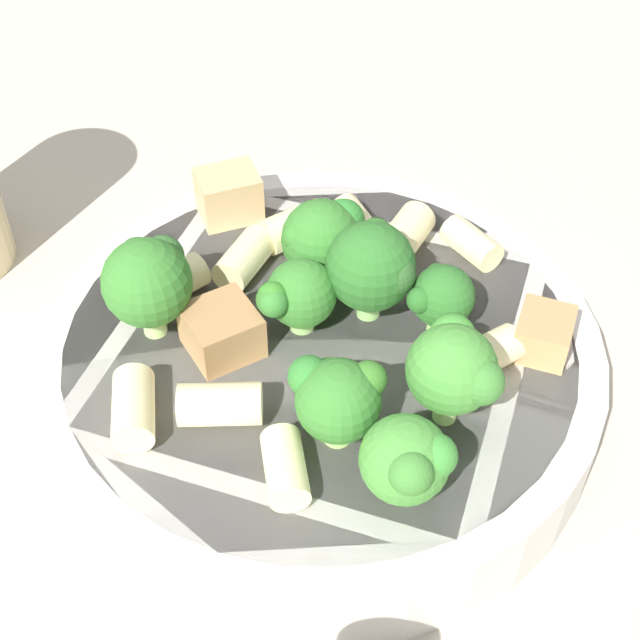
{
  "coord_description": "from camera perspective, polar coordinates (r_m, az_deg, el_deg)",
  "views": [
    {
      "loc": [
        0.16,
        -0.18,
        0.29
      ],
      "look_at": [
        0.0,
        0.0,
        0.05
      ],
      "focal_mm": 50.0,
      "sensor_mm": 36.0,
      "label": 1
    }
  ],
  "objects": [
    {
      "name": "broccoli_floret_6",
      "position": [
        0.3,
        1.08,
        -4.95
      ],
      "size": [
        0.03,
        0.03,
        0.03
      ],
      "color": "#93B766",
      "rests_on": "pasta_bowl"
    },
    {
      "name": "rigatoni_3",
      "position": [
        0.32,
        -11.86,
        -5.53
      ],
      "size": [
        0.03,
        0.03,
        0.02
      ],
      "primitive_type": "cylinder",
      "rotation": [
        1.57,
        0.0,
        0.86
      ],
      "color": "beige",
      "rests_on": "pasta_bowl"
    },
    {
      "name": "rigatoni_0",
      "position": [
        0.3,
        -2.25,
        -9.41
      ],
      "size": [
        0.03,
        0.03,
        0.01
      ],
      "primitive_type": "cylinder",
      "rotation": [
        1.57,
        0.0,
        0.88
      ],
      "color": "beige",
      "rests_on": "pasta_bowl"
    },
    {
      "name": "chicken_chunk_2",
      "position": [
        0.4,
        -5.86,
        7.96
      ],
      "size": [
        0.03,
        0.03,
        0.02
      ],
      "primitive_type": "cube",
      "rotation": [
        0.0,
        0.0,
        1.08
      ],
      "color": "tan",
      "rests_on": "pasta_bowl"
    },
    {
      "name": "broccoli_floret_7",
      "position": [
        0.36,
        0.21,
        5.38
      ],
      "size": [
        0.03,
        0.04,
        0.04
      ],
      "color": "#93B766",
      "rests_on": "pasta_bowl"
    },
    {
      "name": "broccoli_floret_4",
      "position": [
        0.29,
        5.56,
        -8.93
      ],
      "size": [
        0.03,
        0.03,
        0.03
      ],
      "color": "#84AD60",
      "rests_on": "pasta_bowl"
    },
    {
      "name": "broccoli_floret_0",
      "position": [
        0.34,
        -10.95,
        2.55
      ],
      "size": [
        0.04,
        0.04,
        0.04
      ],
      "color": "#9EC175",
      "rests_on": "pasta_bowl"
    },
    {
      "name": "ground_plane",
      "position": [
        0.38,
        0.0,
        -4.88
      ],
      "size": [
        2.0,
        2.0,
        0.0
      ],
      "primitive_type": "plane",
      "color": "#BCB29E"
    },
    {
      "name": "rigatoni_4",
      "position": [
        0.32,
        -6.83,
        -5.07
      ],
      "size": [
        0.03,
        0.03,
        0.02
      ],
      "primitive_type": "cylinder",
      "rotation": [
        1.57,
        0.0,
        2.32
      ],
      "color": "beige",
      "rests_on": "pasta_bowl"
    },
    {
      "name": "broccoli_floret_2",
      "position": [
        0.31,
        8.91,
        -2.74
      ],
      "size": [
        0.04,
        0.03,
        0.04
      ],
      "color": "#93B766",
      "rests_on": "pasta_bowl"
    },
    {
      "name": "rigatoni_9",
      "position": [
        0.39,
        5.44,
        5.43
      ],
      "size": [
        0.02,
        0.03,
        0.02
      ],
      "primitive_type": "cylinder",
      "rotation": [
        1.57,
        0.0,
        0.23
      ],
      "color": "beige",
      "rests_on": "pasta_bowl"
    },
    {
      "name": "rigatoni_6",
      "position": [
        0.37,
        -4.85,
        3.92
      ],
      "size": [
        0.02,
        0.03,
        0.02
      ],
      "primitive_type": "cylinder",
      "rotation": [
        1.57,
        0.0,
        0.28
      ],
      "color": "beige",
      "rests_on": "pasta_bowl"
    },
    {
      "name": "rigatoni_8",
      "position": [
        0.34,
        10.45,
        -2.23
      ],
      "size": [
        0.02,
        0.03,
        0.01
      ],
      "primitive_type": "cylinder",
      "rotation": [
        1.57,
        0.0,
        2.85
      ],
      "color": "beige",
      "rests_on": "pasta_bowl"
    },
    {
      "name": "chicken_chunk_1",
      "position": [
        0.34,
        -6.31,
        -0.7
      ],
      "size": [
        0.03,
        0.03,
        0.02
      ],
      "primitive_type": "cube",
      "rotation": [
        0.0,
        0.0,
        1.26
      ],
      "color": "#A87A4C",
      "rests_on": "pasta_bowl"
    },
    {
      "name": "rigatoni_2",
      "position": [
        0.39,
        -1.65,
        5.98
      ],
      "size": [
        0.02,
        0.03,
        0.02
      ],
      "primitive_type": "cylinder",
      "rotation": [
        1.57,
        0.0,
        2.88
      ],
      "color": "beige",
      "rests_on": "pasta_bowl"
    },
    {
      "name": "rigatoni_7",
      "position": [
        0.37,
        -9.23,
        2.46
      ],
      "size": [
        0.02,
        0.03,
        0.01
      ],
      "primitive_type": "cylinder",
      "rotation": [
        1.57,
        0.0,
        3.02
      ],
      "color": "beige",
      "rests_on": "pasta_bowl"
    },
    {
      "name": "pasta_bowl",
      "position": [
        0.36,
        0.0,
        -2.77
      ],
      "size": [
        0.22,
        0.22,
        0.04
      ],
      "color": "silver",
      "rests_on": "ground_plane"
    },
    {
      "name": "broccoli_floret_1",
      "position": [
        0.34,
        7.75,
        1.48
      ],
      "size": [
        0.03,
        0.03,
        0.03
      ],
      "color": "#9EC175",
      "rests_on": "pasta_bowl"
    },
    {
      "name": "rigatoni_1",
      "position": [
        0.39,
        2.35,
        6.25
      ],
      "size": [
        0.03,
        0.02,
        0.01
      ],
      "primitive_type": "cylinder",
      "rotation": [
        1.57,
        0.0,
        1.14
      ],
      "color": "beige",
      "rests_on": "pasta_bowl"
    },
    {
      "name": "rigatoni_5",
      "position": [
        0.39,
        9.67,
        4.87
      ],
      "size": [
        0.03,
        0.02,
        0.01
      ],
      "primitive_type": "cylinder",
      "rotation": [
        1.57,
        0.0,
        1.34
      ],
      "color": "beige",
      "rests_on": "pasta_bowl"
    },
    {
      "name": "broccoli_floret_5",
      "position": [
        0.34,
        3.41,
        3.43
      ],
      "size": [
        0.04,
        0.04,
        0.04
      ],
      "color": "#84AD60",
      "rests_on": "pasta_bowl"
    },
    {
      "name": "chicken_chunk_0",
      "position": [
        0.35,
        14.13,
        -0.87
      ],
      "size": [
        0.03,
        0.03,
        0.02
      ],
      "primitive_type": "cube",
      "rotation": [
        0.0,
        0.0,
        1.94
      ],
      "color": "tan",
      "rests_on": "pasta_bowl"
    },
    {
      "name": "broccoli_floret_3",
      "position": [
        0.34,
        -1.85,
        1.36
      ],
      "size": [
        0.03,
        0.03,
        0.03
      ],
      "color": "#84AD60",
      "rests_on": "pasta_bowl"
    }
  ]
}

